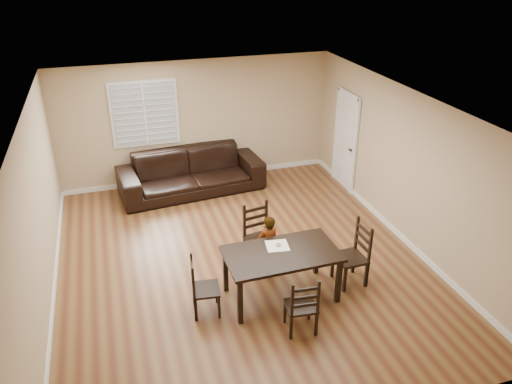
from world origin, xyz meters
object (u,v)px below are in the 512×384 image
Objects in this scene: dining_table at (282,257)px; donut at (279,244)px; child at (268,246)px; chair_left at (198,289)px; chair_near at (257,235)px; chair_far at (303,310)px; chair_right at (358,255)px; sofa at (191,172)px.

dining_table is 0.22m from donut.
donut is (0.03, -0.42, 0.28)m from child.
chair_left is (-1.26, -0.01, -0.28)m from dining_table.
dining_table is 1.85× the size of chair_left.
chair_near reaches higher than chair_left.
child is at bearing 90.00° from dining_table.
chair_near is 1.15× the size of chair_far.
chair_right reaches higher than chair_left.
chair_left is 2.55m from chair_right.
sofa is at bearing -2.12° from chair_left.
dining_table is 1.60× the size of child.
chair_near is 0.99× the size of child.
donut is (1.28, 0.20, 0.39)m from chair_left.
dining_table is 1.62× the size of chair_right.
chair_left is (-1.22, -1.08, -0.06)m from chair_near.
chair_left is 0.30× the size of sofa.
sofa is at bearing 99.51° from donut.
donut reaches higher than dining_table.
child is 0.50m from donut.
sofa is (-0.62, 4.00, -0.26)m from dining_table.
donut is (0.06, -0.88, 0.33)m from chair_near.
sofa is (-1.90, 3.97, -0.03)m from chair_right.
dining_table is 0.56× the size of sofa.
dining_table is at bearing -86.97° from sofa.
sofa is at bearing -156.75° from chair_right.
chair_far is 4.91m from sofa.
chair_right is at bearing -70.21° from sofa.
chair_right reaches higher than sofa.
child reaches higher than chair_right.
chair_near reaches higher than sofa.
donut is at bearing -74.29° from chair_left.
sofa is (-0.64, 3.81, -0.37)m from donut.
dining_table is 1.30m from chair_right.
chair_near is at bearing -98.12° from child.
child reaches higher than chair_left.
child is at bearing -85.59° from sofa.
chair_left is 4.05m from sofa.
child is at bearing -96.85° from chair_near.
child is 3.44m from sofa.
dining_table is 4.05m from sofa.
chair_far is at bearing 78.79° from child.
chair_right is (1.28, 0.03, -0.23)m from dining_table.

